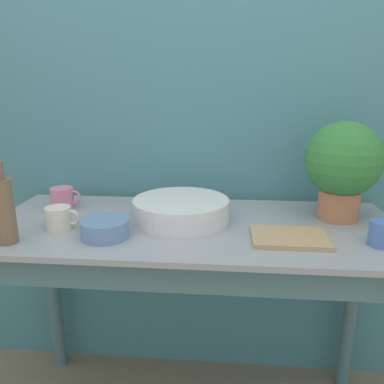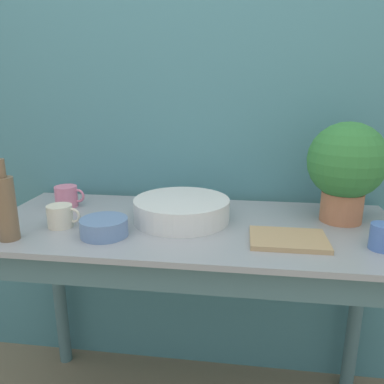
{
  "view_description": "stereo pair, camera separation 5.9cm",
  "coord_description": "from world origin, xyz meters",
  "px_view_note": "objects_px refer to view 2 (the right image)",
  "views": [
    {
      "loc": [
        0.11,
        -0.96,
        1.37
      ],
      "look_at": [
        0.0,
        0.32,
        1.01
      ],
      "focal_mm": 35.0,
      "sensor_mm": 36.0,
      "label": 1
    },
    {
      "loc": [
        0.17,
        -0.95,
        1.37
      ],
      "look_at": [
        0.0,
        0.32,
        1.01
      ],
      "focal_mm": 35.0,
      "sensor_mm": 36.0,
      "label": 2
    }
  ],
  "objects_px": {
    "bowl_wash_large": "(182,210)",
    "mug_blue": "(384,237)",
    "potted_plant": "(346,166)",
    "bowl_small_blue": "(104,227)",
    "bottle_tall": "(6,207)",
    "tray_board": "(288,239)",
    "mug_pink": "(67,196)",
    "mug_cream": "(61,216)"
  },
  "relations": [
    {
      "from": "mug_pink",
      "to": "bowl_small_blue",
      "type": "height_order",
      "value": "mug_pink"
    },
    {
      "from": "tray_board",
      "to": "bowl_small_blue",
      "type": "bearing_deg",
      "value": -177.2
    },
    {
      "from": "potted_plant",
      "to": "mug_blue",
      "type": "distance_m",
      "value": 0.31
    },
    {
      "from": "mug_pink",
      "to": "bowl_wash_large",
      "type": "bearing_deg",
      "value": -11.69
    },
    {
      "from": "bowl_wash_large",
      "to": "tray_board",
      "type": "distance_m",
      "value": 0.41
    },
    {
      "from": "potted_plant",
      "to": "bowl_small_blue",
      "type": "height_order",
      "value": "potted_plant"
    },
    {
      "from": "potted_plant",
      "to": "mug_pink",
      "type": "distance_m",
      "value": 1.1
    },
    {
      "from": "mug_pink",
      "to": "mug_cream",
      "type": "bearing_deg",
      "value": -69.41
    },
    {
      "from": "mug_blue",
      "to": "mug_pink",
      "type": "height_order",
      "value": "mug_pink"
    },
    {
      "from": "bottle_tall",
      "to": "mug_cream",
      "type": "height_order",
      "value": "bottle_tall"
    },
    {
      "from": "potted_plant",
      "to": "mug_blue",
      "type": "bearing_deg",
      "value": -75.09
    },
    {
      "from": "bottle_tall",
      "to": "mug_cream",
      "type": "bearing_deg",
      "value": 49.25
    },
    {
      "from": "potted_plant",
      "to": "mug_cream",
      "type": "height_order",
      "value": "potted_plant"
    },
    {
      "from": "bowl_wash_large",
      "to": "bottle_tall",
      "type": "height_order",
      "value": "bottle_tall"
    },
    {
      "from": "potted_plant",
      "to": "mug_pink",
      "type": "relative_size",
      "value": 2.91
    },
    {
      "from": "bottle_tall",
      "to": "tray_board",
      "type": "xyz_separation_m",
      "value": [
        0.9,
        0.1,
        -0.1
      ]
    },
    {
      "from": "bowl_wash_large",
      "to": "mug_cream",
      "type": "height_order",
      "value": "bowl_wash_large"
    },
    {
      "from": "mug_cream",
      "to": "mug_blue",
      "type": "bearing_deg",
      "value": -2.7
    },
    {
      "from": "bowl_small_blue",
      "to": "tray_board",
      "type": "xyz_separation_m",
      "value": [
        0.61,
        0.03,
        -0.02
      ]
    },
    {
      "from": "bottle_tall",
      "to": "bowl_small_blue",
      "type": "bearing_deg",
      "value": 13.7
    },
    {
      "from": "potted_plant",
      "to": "bowl_small_blue",
      "type": "xyz_separation_m",
      "value": [
        -0.82,
        -0.26,
        -0.18
      ]
    },
    {
      "from": "potted_plant",
      "to": "mug_blue",
      "type": "height_order",
      "value": "potted_plant"
    },
    {
      "from": "bowl_small_blue",
      "to": "bottle_tall",
      "type": "bearing_deg",
      "value": -166.3
    },
    {
      "from": "potted_plant",
      "to": "mug_pink",
      "type": "bearing_deg",
      "value": 178.34
    },
    {
      "from": "mug_cream",
      "to": "mug_pink",
      "type": "xyz_separation_m",
      "value": [
        -0.09,
        0.23,
        0.0
      ]
    },
    {
      "from": "bottle_tall",
      "to": "mug_cream",
      "type": "distance_m",
      "value": 0.19
    },
    {
      "from": "bowl_wash_large",
      "to": "mug_blue",
      "type": "relative_size",
      "value": 3.26
    },
    {
      "from": "potted_plant",
      "to": "bowl_wash_large",
      "type": "height_order",
      "value": "potted_plant"
    },
    {
      "from": "bowl_wash_large",
      "to": "bottle_tall",
      "type": "bearing_deg",
      "value": -154.11
    },
    {
      "from": "mug_cream",
      "to": "bowl_small_blue",
      "type": "xyz_separation_m",
      "value": [
        0.18,
        -0.06,
        -0.01
      ]
    },
    {
      "from": "mug_pink",
      "to": "tray_board",
      "type": "height_order",
      "value": "mug_pink"
    },
    {
      "from": "bottle_tall",
      "to": "mug_blue",
      "type": "xyz_separation_m",
      "value": [
        1.18,
        0.08,
        -0.07
      ]
    },
    {
      "from": "mug_blue",
      "to": "mug_pink",
      "type": "distance_m",
      "value": 1.19
    },
    {
      "from": "mug_cream",
      "to": "bowl_small_blue",
      "type": "bearing_deg",
      "value": -17.9
    },
    {
      "from": "bowl_wash_large",
      "to": "mug_pink",
      "type": "height_order",
      "value": "mug_pink"
    },
    {
      "from": "potted_plant",
      "to": "bowl_small_blue",
      "type": "relative_size",
      "value": 2.31
    },
    {
      "from": "potted_plant",
      "to": "bottle_tall",
      "type": "xyz_separation_m",
      "value": [
        -1.11,
        -0.33,
        -0.1
      ]
    },
    {
      "from": "potted_plant",
      "to": "bottle_tall",
      "type": "height_order",
      "value": "potted_plant"
    },
    {
      "from": "bottle_tall",
      "to": "bowl_small_blue",
      "type": "relative_size",
      "value": 1.68
    },
    {
      "from": "bottle_tall",
      "to": "mug_pink",
      "type": "bearing_deg",
      "value": 85.71
    },
    {
      "from": "potted_plant",
      "to": "mug_pink",
      "type": "height_order",
      "value": "potted_plant"
    },
    {
      "from": "bowl_wash_large",
      "to": "bowl_small_blue",
      "type": "bearing_deg",
      "value": -141.61
    }
  ]
}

